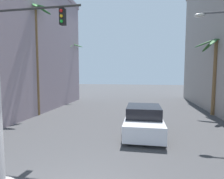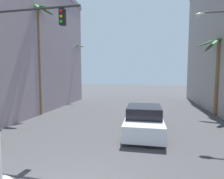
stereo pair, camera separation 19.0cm
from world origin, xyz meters
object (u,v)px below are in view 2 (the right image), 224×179
Objects in this scene: traffic_light_mast at (4,50)px; palm_tree_mid_left at (38,50)px; palm_tree_far_left at (74,67)px; car_lead at (144,120)px; palm_tree_mid_right at (218,64)px.

palm_tree_mid_left is (-1.87, 5.46, 0.81)m from traffic_light_mast.
palm_tree_far_left is 7.95m from palm_tree_mid_left.
palm_tree_mid_left is (-8.57, 2.74, 4.63)m from car_lead.
car_lead is (6.70, 2.72, -3.82)m from traffic_light_mast.
car_lead is at bearing -50.06° from palm_tree_far_left.
palm_tree_mid_left is at bearing 162.30° from car_lead.
traffic_light_mast is 1.03× the size of palm_tree_mid_right.
palm_tree_mid_left reaches higher than traffic_light_mast.
palm_tree_mid_right is at bearing -20.14° from palm_tree_far_left.
car_lead is 0.58× the size of palm_tree_mid_left.
palm_tree_far_left is at bearing 159.86° from palm_tree_mid_right.
palm_tree_far_left is (-8.88, 10.60, 3.54)m from car_lead.
palm_tree_far_left is 0.81× the size of palm_tree_mid_left.
palm_tree_far_left is at bearing 92.25° from palm_tree_mid_left.
traffic_light_mast reaches higher than car_lead.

